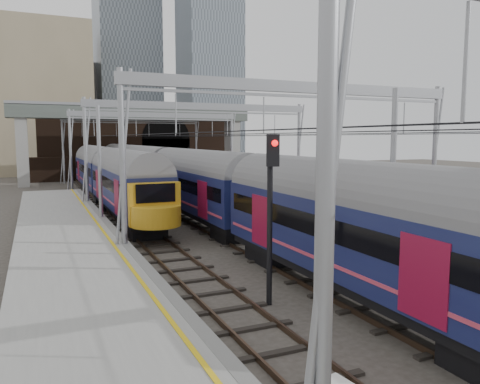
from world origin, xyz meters
name	(u,v)px	position (x,y,z in m)	size (l,w,h in m)	color
ground	(432,306)	(0.00, 0.00, 0.00)	(160.00, 160.00, 0.00)	#38332D
platform_left	(88,310)	(-10.18, 2.50, 0.55)	(4.32, 55.00, 1.12)	gray
tracks	(241,225)	(0.00, 15.00, 0.02)	(14.40, 80.00, 0.22)	#4C3828
overhead_line	(204,120)	(0.00, 21.49, 6.57)	(16.80, 80.00, 8.00)	gray
retaining_wall	(138,146)	(1.40, 51.93, 4.33)	(28.00, 2.75, 9.00)	black
overbridge	(136,122)	(0.00, 46.00, 7.27)	(28.00, 3.00, 9.25)	gray
city_skyline	(122,67)	(2.73, 70.48, 17.09)	(37.50, 27.50, 60.00)	tan
train_main	(168,176)	(-2.00, 24.34, 2.40)	(2.66, 61.46, 4.62)	black
train_second	(109,175)	(-6.00, 27.08, 2.39)	(2.65, 30.63, 4.60)	black
signal_near_left	(271,201)	(-4.69, 2.13, 3.37)	(0.42, 0.49, 5.42)	black
equip_cover_a	(442,288)	(1.62, 1.09, 0.05)	(0.79, 0.56, 0.09)	blue
equip_cover_b	(347,246)	(2.48, 7.74, 0.05)	(0.93, 0.65, 0.11)	blue
equip_cover_c	(354,244)	(2.98, 7.89, 0.06)	(0.96, 0.67, 0.11)	blue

